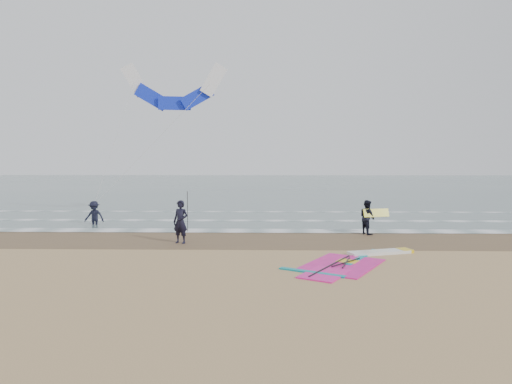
{
  "coord_description": "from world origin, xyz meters",
  "views": [
    {
      "loc": [
        -0.53,
        -14.33,
        3.59
      ],
      "look_at": [
        -0.99,
        5.0,
        2.2
      ],
      "focal_mm": 32.0,
      "sensor_mm": 36.0,
      "label": 1
    }
  ],
  "objects_px": {
    "windsurf_rig": "(354,261)",
    "surf_kite": "(174,92)",
    "person_walking": "(367,217)",
    "person_standing": "(181,222)",
    "person_wading": "(94,210)"
  },
  "relations": [
    {
      "from": "person_standing",
      "to": "person_walking",
      "type": "relative_size",
      "value": 1.12
    },
    {
      "from": "person_wading",
      "to": "windsurf_rig",
      "type": "bearing_deg",
      "value": -31.28
    },
    {
      "from": "person_standing",
      "to": "surf_kite",
      "type": "xyz_separation_m",
      "value": [
        -1.81,
        7.97,
        6.65
      ]
    },
    {
      "from": "person_standing",
      "to": "person_wading",
      "type": "relative_size",
      "value": 1.11
    },
    {
      "from": "windsurf_rig",
      "to": "surf_kite",
      "type": "bearing_deg",
      "value": 126.8
    },
    {
      "from": "windsurf_rig",
      "to": "person_wading",
      "type": "bearing_deg",
      "value": 145.03
    },
    {
      "from": "windsurf_rig",
      "to": "person_standing",
      "type": "distance_m",
      "value": 7.6
    },
    {
      "from": "person_walking",
      "to": "person_wading",
      "type": "bearing_deg",
      "value": 55.0
    },
    {
      "from": "windsurf_rig",
      "to": "surf_kite",
      "type": "xyz_separation_m",
      "value": [
        -8.53,
        11.41,
        7.54
      ]
    },
    {
      "from": "person_standing",
      "to": "person_walking",
      "type": "bearing_deg",
      "value": 37.73
    },
    {
      "from": "person_wading",
      "to": "surf_kite",
      "type": "relative_size",
      "value": 0.2
    },
    {
      "from": "surf_kite",
      "to": "person_walking",
      "type": "bearing_deg",
      "value": -27.67
    },
    {
      "from": "person_wading",
      "to": "person_walking",
      "type": "bearing_deg",
      "value": -7.09
    },
    {
      "from": "windsurf_rig",
      "to": "person_walking",
      "type": "height_order",
      "value": "person_walking"
    },
    {
      "from": "person_walking",
      "to": "person_wading",
      "type": "relative_size",
      "value": 0.99
    }
  ]
}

